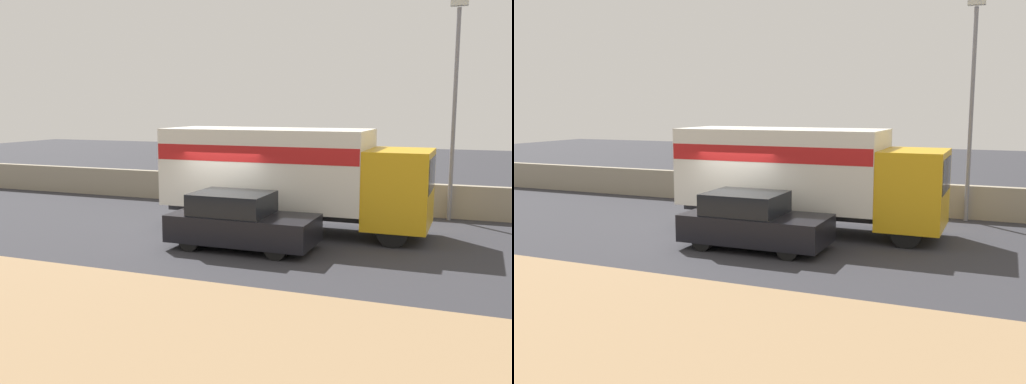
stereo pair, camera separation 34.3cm
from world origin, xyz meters
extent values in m
plane|color=#2D2D33|center=(0.00, 0.00, 0.00)|extent=(80.00, 80.00, 0.00)
cube|color=#937551|center=(0.00, -6.43, 0.02)|extent=(60.00, 5.33, 0.04)
cube|color=gray|center=(0.00, 6.13, 0.58)|extent=(60.00, 0.35, 1.17)
cylinder|color=slate|center=(6.37, 5.72, 3.55)|extent=(0.14, 0.14, 7.09)
cube|color=beige|center=(6.37, 5.72, 7.24)|extent=(0.56, 0.28, 0.20)
cube|color=gold|center=(5.11, 2.13, 1.52)|extent=(1.81, 2.45, 2.25)
cube|color=black|center=(5.99, 2.13, 1.97)|extent=(0.06, 2.08, 0.99)
cube|color=#2D2D33|center=(1.00, 2.13, 0.65)|extent=(6.41, 1.41, 0.25)
cube|color=silver|center=(1.00, 2.13, 1.98)|extent=(6.41, 2.56, 2.42)
cube|color=red|center=(1.00, 2.13, 2.48)|extent=(6.38, 2.58, 0.48)
cylinder|color=black|center=(5.11, 3.18, 0.43)|extent=(0.87, 0.28, 0.87)
cylinder|color=black|center=(5.11, 1.07, 0.43)|extent=(0.87, 0.28, 0.87)
cylinder|color=black|center=(-0.77, 3.18, 0.43)|extent=(0.87, 0.28, 0.87)
cylinder|color=black|center=(-0.77, 1.07, 0.43)|extent=(0.87, 0.28, 0.87)
cylinder|color=black|center=(0.52, 3.18, 0.43)|extent=(0.87, 0.28, 0.87)
cylinder|color=black|center=(0.52, 1.07, 0.43)|extent=(0.87, 0.28, 0.87)
cube|color=black|center=(1.30, -0.58, 0.58)|extent=(4.00, 1.86, 0.74)
cube|color=black|center=(0.98, -0.58, 1.25)|extent=(2.08, 1.71, 0.59)
cylinder|color=black|center=(2.54, 0.23, 0.28)|extent=(0.57, 0.20, 0.57)
cylinder|color=black|center=(2.54, -1.39, 0.28)|extent=(0.57, 0.20, 0.57)
cylinder|color=black|center=(0.06, 0.23, 0.28)|extent=(0.57, 0.20, 0.57)
cylinder|color=black|center=(0.06, -1.39, 0.28)|extent=(0.57, 0.20, 0.57)
camera|label=1|loc=(7.23, -14.71, 3.89)|focal=40.00mm
camera|label=2|loc=(7.55, -14.59, 3.89)|focal=40.00mm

